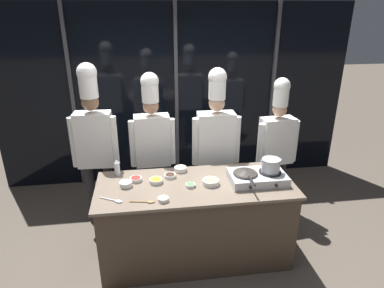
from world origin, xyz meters
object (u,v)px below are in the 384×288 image
at_px(prep_bowl_bell_pepper, 136,179).
at_px(serving_spoon_solid, 115,201).
at_px(portable_stove, 257,177).
at_px(chef_sous, 152,139).
at_px(prep_bowl_mushrooms, 211,182).
at_px(prep_bowl_scallions, 190,185).
at_px(chef_line, 216,138).
at_px(serving_spoon_slotted, 147,202).
at_px(squeeze_bottle_clear, 117,167).
at_px(prep_bowl_carrots, 156,181).
at_px(prep_bowl_soy_glaze, 170,176).
at_px(chef_pastry, 277,140).
at_px(prep_bowl_ginger, 180,169).
at_px(prep_bowl_garlic, 126,184).
at_px(prep_bowl_noodles, 163,199).
at_px(stock_pot, 271,165).
at_px(frying_pan, 246,172).
at_px(chef_head, 94,136).

bearing_deg(prep_bowl_bell_pepper, serving_spoon_solid, -116.62).
height_order(portable_stove, prep_bowl_bell_pepper, portable_stove).
distance_m(serving_spoon_solid, chef_sous, 1.13).
bearing_deg(prep_bowl_mushrooms, prep_bowl_scallions, -175.61).
bearing_deg(chef_line, serving_spoon_slotted, 50.04).
bearing_deg(squeeze_bottle_clear, prep_bowl_scallions, -26.82).
xyz_separation_m(prep_bowl_carrots, prep_bowl_soy_glaze, (0.16, 0.10, -0.01)).
bearing_deg(chef_pastry, prep_bowl_ginger, 12.14).
xyz_separation_m(squeeze_bottle_clear, prep_bowl_garlic, (0.10, -0.28, -0.06)).
bearing_deg(prep_bowl_garlic, prep_bowl_mushrooms, -5.32).
xyz_separation_m(prep_bowl_noodles, prep_bowl_garlic, (-0.36, 0.34, 0.01)).
height_order(stock_pot, prep_bowl_scallions, stock_pot).
xyz_separation_m(prep_bowl_noodles, serving_spoon_slotted, (-0.15, 0.00, -0.02)).
distance_m(portable_stove, prep_bowl_soy_glaze, 0.93).
bearing_deg(prep_bowl_noodles, chef_sous, 92.98).
relative_size(prep_bowl_noodles, serving_spoon_slotted, 0.43).
bearing_deg(serving_spoon_solid, chef_pastry, 26.45).
distance_m(squeeze_bottle_clear, serving_spoon_slotted, 0.70).
relative_size(portable_stove, prep_bowl_ginger, 4.21).
bearing_deg(squeeze_bottle_clear, portable_stove, -14.18).
distance_m(frying_pan, squeeze_bottle_clear, 1.39).
bearing_deg(chef_sous, chef_line, 171.17).
distance_m(prep_bowl_scallions, prep_bowl_carrots, 0.37).
distance_m(prep_bowl_carrots, chef_pastry, 1.71).
xyz_separation_m(chef_sous, chef_pastry, (1.57, -0.06, -0.08)).
relative_size(portable_stove, serving_spoon_solid, 2.54).
xyz_separation_m(squeeze_bottle_clear, prep_bowl_scallions, (0.76, -0.38, -0.07)).
relative_size(prep_bowl_garlic, prep_bowl_bell_pepper, 1.03).
bearing_deg(chef_sous, prep_bowl_ginger, 118.18).
relative_size(frying_pan, prep_bowl_ginger, 3.20).
distance_m(prep_bowl_scallions, chef_pastry, 1.47).
bearing_deg(chef_pastry, chef_head, -7.74).
xyz_separation_m(prep_bowl_mushrooms, serving_spoon_slotted, (-0.66, -0.25, -0.03)).
height_order(prep_bowl_carrots, prep_bowl_garlic, prep_bowl_garlic).
relative_size(serving_spoon_slotted, chef_line, 0.12).
xyz_separation_m(frying_pan, prep_bowl_noodles, (-0.87, -0.24, -0.10)).
bearing_deg(prep_bowl_noodles, portable_stove, 13.91).
xyz_separation_m(prep_bowl_bell_pepper, prep_bowl_ginger, (0.49, 0.16, 0.01)).
bearing_deg(prep_bowl_scallions, prep_bowl_soy_glaze, 129.07).
relative_size(stock_pot, prep_bowl_mushrooms, 1.27).
bearing_deg(prep_bowl_garlic, chef_sous, 68.29).
height_order(chef_head, chef_line, chef_head).
distance_m(stock_pot, prep_bowl_scallions, 0.86).
bearing_deg(stock_pot, squeeze_bottle_clear, 166.97).
xyz_separation_m(squeeze_bottle_clear, prep_bowl_noodles, (0.46, -0.62, -0.06)).
height_order(frying_pan, serving_spoon_slotted, frying_pan).
xyz_separation_m(prep_bowl_garlic, chef_head, (-0.38, 0.75, 0.26)).
height_order(prep_bowl_scallions, prep_bowl_soy_glaze, prep_bowl_soy_glaze).
bearing_deg(chef_line, chef_head, -2.22).
height_order(prep_bowl_mushrooms, chef_head, chef_head).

